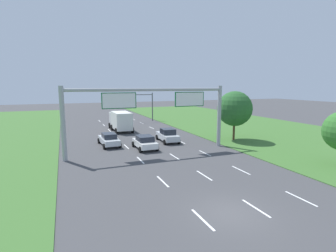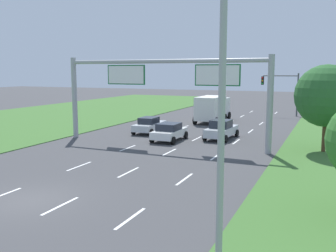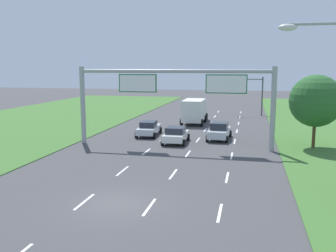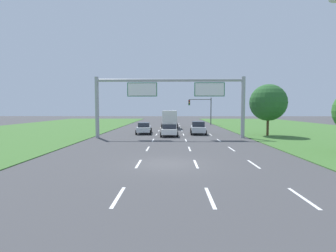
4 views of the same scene
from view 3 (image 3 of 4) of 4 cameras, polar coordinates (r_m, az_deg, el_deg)
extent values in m
plane|color=#424244|center=(19.64, -7.90, -11.74)|extent=(200.00, 200.00, 0.00)
cube|color=white|center=(20.28, -12.64, -11.19)|extent=(0.14, 2.40, 0.01)
cube|color=white|center=(25.58, -6.96, -6.81)|extent=(0.14, 2.40, 0.01)
cube|color=white|center=(31.13, -3.33, -3.92)|extent=(0.14, 2.40, 0.01)
cube|color=white|center=(36.82, -0.82, -1.91)|extent=(0.14, 2.40, 0.01)
cube|color=white|center=(42.60, 1.00, -0.44)|extent=(0.14, 2.40, 0.01)
cube|color=white|center=(48.43, 2.39, 0.68)|extent=(0.14, 2.40, 0.01)
cube|color=white|center=(54.30, 3.48, 1.56)|extent=(0.14, 2.40, 0.01)
cube|color=white|center=(60.19, 4.36, 2.27)|extent=(0.14, 2.40, 0.01)
cube|color=white|center=(19.14, -2.86, -12.22)|extent=(0.14, 2.40, 0.01)
cube|color=white|center=(24.68, 0.80, -7.33)|extent=(0.14, 2.40, 0.01)
cube|color=white|center=(30.39, 3.06, -4.24)|extent=(0.14, 2.40, 0.01)
cube|color=white|center=(36.20, 4.59, -2.12)|extent=(0.14, 2.40, 0.01)
cube|color=white|center=(42.06, 5.69, -0.60)|extent=(0.14, 2.40, 0.01)
cube|color=white|center=(47.96, 6.52, 0.55)|extent=(0.14, 2.40, 0.01)
cube|color=white|center=(53.88, 7.16, 1.45)|extent=(0.14, 2.40, 0.01)
cube|color=white|center=(59.81, 7.68, 2.17)|extent=(0.14, 2.40, 0.01)
cube|color=white|center=(18.59, 7.89, -12.95)|extent=(0.14, 2.40, 0.01)
cube|color=white|center=(24.26, 9.00, -7.73)|extent=(0.14, 2.40, 0.01)
cube|color=white|center=(30.05, 9.68, -4.50)|extent=(0.14, 2.40, 0.01)
cube|color=white|center=(35.92, 10.13, -2.32)|extent=(0.14, 2.40, 0.01)
cube|color=white|center=(41.82, 10.45, -0.76)|extent=(0.14, 2.40, 0.01)
cube|color=white|center=(47.74, 10.70, 0.42)|extent=(0.14, 2.40, 0.01)
cube|color=white|center=(53.69, 10.89, 1.34)|extent=(0.14, 2.40, 0.01)
cube|color=white|center=(59.64, 11.04, 2.07)|extent=(0.14, 2.40, 0.01)
cube|color=silver|center=(36.70, 7.83, -0.98)|extent=(2.00, 4.46, 0.69)
cube|color=#232833|center=(36.43, 7.81, 0.03)|extent=(1.68, 1.87, 0.66)
cylinder|color=black|center=(38.48, 6.80, -1.03)|extent=(0.25, 0.65, 0.64)
cylinder|color=black|center=(38.26, 9.48, -1.14)|extent=(0.25, 0.65, 0.64)
cylinder|color=black|center=(35.30, 6.01, -1.91)|extent=(0.25, 0.65, 0.64)
cylinder|color=black|center=(35.06, 8.93, -2.04)|extent=(0.25, 0.65, 0.64)
cube|color=silver|center=(38.43, -2.92, -0.53)|extent=(1.96, 4.58, 0.61)
cube|color=#232833|center=(38.16, -2.99, 0.30)|extent=(1.55, 2.03, 0.57)
cylinder|color=black|center=(40.31, -3.64, -0.53)|extent=(0.25, 0.65, 0.64)
cylinder|color=black|center=(39.94, -1.15, -0.60)|extent=(0.25, 0.65, 0.64)
cylinder|color=black|center=(37.05, -4.83, -1.38)|extent=(0.25, 0.65, 0.64)
cylinder|color=black|center=(36.66, -2.13, -1.46)|extent=(0.25, 0.65, 0.64)
cube|color=white|center=(34.60, 1.20, -1.56)|extent=(1.88, 3.99, 0.62)
cube|color=#232833|center=(34.42, 1.18, -0.61)|extent=(1.66, 1.99, 0.57)
cylinder|color=black|center=(36.23, 0.16, -1.58)|extent=(0.23, 0.64, 0.64)
cylinder|color=black|center=(35.90, 3.11, -1.69)|extent=(0.23, 0.64, 0.64)
cylinder|color=black|center=(33.46, -0.84, -2.45)|extent=(0.23, 0.64, 0.64)
cylinder|color=black|center=(33.11, 2.35, -2.58)|extent=(0.23, 0.64, 0.64)
cube|color=silver|center=(49.71, 4.53, 2.67)|extent=(2.21, 2.11, 2.20)
cube|color=silver|center=(46.12, 3.95, 2.42)|extent=(2.39, 4.86, 2.56)
cylinder|color=black|center=(50.48, 3.32, 1.52)|extent=(0.29, 0.90, 0.90)
cylinder|color=black|center=(50.20, 5.87, 1.45)|extent=(0.29, 0.90, 0.90)
cylinder|color=black|center=(48.24, 2.82, 1.18)|extent=(0.29, 0.90, 0.90)
cylinder|color=black|center=(47.92, 5.67, 1.10)|extent=(0.29, 0.90, 0.90)
cylinder|color=black|center=(44.68, 2.07, 0.57)|extent=(0.29, 0.90, 0.90)
cylinder|color=black|center=(44.33, 5.16, 0.48)|extent=(0.29, 0.90, 0.90)
cylinder|color=#9EA0A5|center=(35.10, -12.85, 3.11)|extent=(0.44, 0.44, 7.00)
cylinder|color=#9EA0A5|center=(31.86, 15.72, 2.43)|extent=(0.44, 0.44, 7.00)
cylinder|color=#9EA0A5|center=(32.28, 0.75, 8.35)|extent=(16.80, 0.32, 0.32)
cube|color=#0C5B28|center=(33.08, -4.65, 6.52)|extent=(3.42, 0.12, 1.58)
cube|color=white|center=(33.01, -4.68, 6.51)|extent=(3.26, 0.01, 1.42)
cube|color=#0C5B28|center=(31.71, 8.87, 6.34)|extent=(3.44, 0.12, 1.58)
cube|color=white|center=(31.64, 8.87, 6.33)|extent=(3.28, 0.01, 1.42)
cylinder|color=#47494F|center=(55.99, 14.16, 4.41)|extent=(0.20, 0.20, 5.60)
cylinder|color=#47494F|center=(55.83, 11.93, 6.99)|extent=(4.50, 0.14, 0.14)
cube|color=black|center=(55.92, 9.59, 6.40)|extent=(0.32, 0.36, 1.10)
sphere|color=red|center=(55.70, 9.59, 6.77)|extent=(0.22, 0.22, 0.22)
sphere|color=orange|center=(55.72, 9.58, 6.39)|extent=(0.22, 0.22, 0.22)
sphere|color=green|center=(55.73, 9.57, 6.01)|extent=(0.22, 0.22, 0.22)
cylinder|color=#9EA0A5|center=(14.00, 22.43, 14.22)|extent=(2.20, 0.10, 0.10)
ellipsoid|color=silver|center=(13.85, 17.79, 14.11)|extent=(0.64, 0.32, 0.24)
cylinder|color=#513823|center=(34.60, 21.33, -1.18)|extent=(0.28, 0.28, 2.43)
sphere|color=#295E2B|center=(34.25, 21.60, 3.58)|extent=(4.45, 4.45, 4.45)
camera|label=1|loc=(15.83, -56.23, 5.43)|focal=28.00mm
camera|label=2|loc=(7.65, 62.42, -3.90)|focal=40.00mm
camera|label=4|loc=(7.22, -60.19, -24.99)|focal=28.00mm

